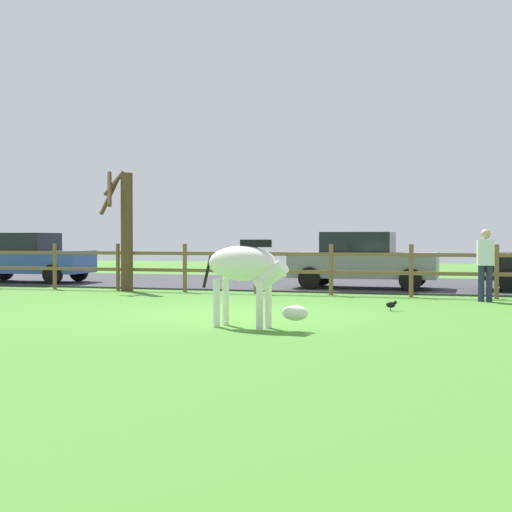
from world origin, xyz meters
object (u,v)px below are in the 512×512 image
parked_car_blue (26,257)px  parked_car_grey (362,260)px  crow_on_grass (391,304)px  bare_tree (125,227)px  visitor_near_fence (485,262)px  zebra (247,270)px

parked_car_blue → parked_car_grey: (10.66, 0.16, 0.00)m
crow_on_grass → parked_car_grey: bearing=104.0°
bare_tree → crow_on_grass: 8.53m
crow_on_grass → visitor_near_fence: bearing=56.9°
parked_car_blue → parked_car_grey: same height
crow_on_grass → visitor_near_fence: size_ratio=0.13×
zebra → visitor_near_fence: 7.23m
parked_car_grey → visitor_near_fence: size_ratio=2.44×
zebra → crow_on_grass: 4.02m
parked_car_blue → parked_car_grey: 10.66m
visitor_near_fence → crow_on_grass: bearing=-123.1°
parked_car_grey → visitor_near_fence: 4.39m
bare_tree → parked_car_grey: size_ratio=0.83×
bare_tree → parked_car_blue: 5.03m
parked_car_blue → crow_on_grass: bearing=-24.7°
zebra → crow_on_grass: (1.91, 3.45, -0.80)m
parked_car_blue → parked_car_grey: bearing=0.9°
parked_car_blue → visitor_near_fence: 14.17m
crow_on_grass → parked_car_blue: (-12.09, 5.57, 0.72)m
visitor_near_fence → bare_tree: bearing=175.3°
bare_tree → crow_on_grass: size_ratio=15.44×
bare_tree → parked_car_blue: bearing=155.6°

